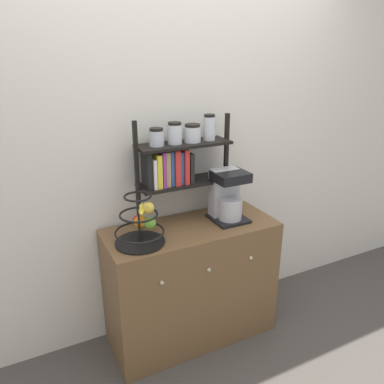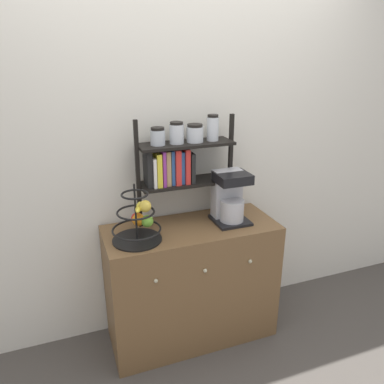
{
  "view_description": "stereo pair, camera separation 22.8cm",
  "coord_description": "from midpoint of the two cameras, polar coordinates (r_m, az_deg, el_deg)",
  "views": [
    {
      "loc": [
        -0.95,
        -1.69,
        1.86
      ],
      "look_at": [
        0.0,
        0.23,
        1.06
      ],
      "focal_mm": 35.0,
      "sensor_mm": 36.0,
      "label": 1
    },
    {
      "loc": [
        -0.74,
        -1.78,
        1.86
      ],
      "look_at": [
        0.0,
        0.23,
        1.06
      ],
      "focal_mm": 35.0,
      "sensor_mm": 36.0,
      "label": 2
    }
  ],
  "objects": [
    {
      "name": "shelf_hutch",
      "position": [
        2.33,
        0.7,
        5.11
      ],
      "size": [
        0.64,
        0.2,
        0.68
      ],
      "color": "black",
      "rests_on": "sideboard"
    },
    {
      "name": "fruit_stand",
      "position": [
        2.18,
        -5.23,
        -4.55
      ],
      "size": [
        0.29,
        0.29,
        0.35
      ],
      "color": "black",
      "rests_on": "sideboard"
    },
    {
      "name": "coffee_maker",
      "position": [
        2.43,
        8.42,
        -0.81
      ],
      "size": [
        0.22,
        0.23,
        0.33
      ],
      "color": "black",
      "rests_on": "sideboard"
    },
    {
      "name": "wall_back",
      "position": [
        2.46,
        0.36,
        7.19
      ],
      "size": [
        7.0,
        0.05,
        2.6
      ],
      "primitive_type": "cube",
      "color": "silver",
      "rests_on": "ground_plane"
    },
    {
      "name": "ground_plane",
      "position": [
        2.68,
        4.44,
        -23.6
      ],
      "size": [
        12.0,
        12.0,
        0.0
      ],
      "primitive_type": "plane",
      "color": "#47423D"
    },
    {
      "name": "sideboard",
      "position": [
        2.58,
        2.53,
        -13.7
      ],
      "size": [
        1.1,
        0.47,
        0.83
      ],
      "color": "brown",
      "rests_on": "ground_plane"
    }
  ]
}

